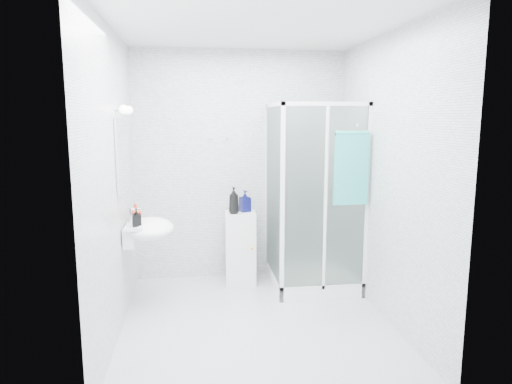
{
  "coord_description": "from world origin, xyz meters",
  "views": [
    {
      "loc": [
        -0.53,
        -3.89,
        1.85
      ],
      "look_at": [
        0.05,
        0.35,
        1.15
      ],
      "focal_mm": 32.0,
      "sensor_mm": 36.0,
      "label": 1
    }
  ],
  "objects": [
    {
      "name": "wall_hooks",
      "position": [
        -0.25,
        1.26,
        1.62
      ],
      "size": [
        0.23,
        0.06,
        0.03
      ],
      "color": "silver",
      "rests_on": "room"
    },
    {
      "name": "hand_towel",
      "position": [
        0.99,
        0.36,
        1.38
      ],
      "size": [
        0.34,
        0.05,
        0.72
      ],
      "color": "teal",
      "rests_on": "shower_enclosure"
    },
    {
      "name": "vanity_lights",
      "position": [
        -1.14,
        0.45,
        1.92
      ],
      "size": [
        0.1,
        0.4,
        0.08
      ],
      "color": "silver",
      "rests_on": "room"
    },
    {
      "name": "storage_cabinet",
      "position": [
        -0.03,
        1.04,
        0.41
      ],
      "size": [
        0.36,
        0.37,
        0.81
      ],
      "rotation": [
        0.0,
        0.0,
        -0.07
      ],
      "color": "white",
      "rests_on": "ground"
    },
    {
      "name": "mirror",
      "position": [
        -1.19,
        0.45,
        1.5
      ],
      "size": [
        0.02,
        0.6,
        0.7
      ],
      "primitive_type": "cube",
      "color": "white",
      "rests_on": "room"
    },
    {
      "name": "shampoo_bottle_a",
      "position": [
        -0.11,
        0.99,
        0.96
      ],
      "size": [
        0.13,
        0.13,
        0.29
      ],
      "primitive_type": "imported",
      "rotation": [
        0.0,
        0.0,
        0.19
      ],
      "color": "black",
      "rests_on": "storage_cabinet"
    },
    {
      "name": "wall_basin",
      "position": [
        -0.99,
        0.45,
        0.8
      ],
      "size": [
        0.46,
        0.56,
        0.35
      ],
      "color": "white",
      "rests_on": "ground"
    },
    {
      "name": "soap_dispenser_orange",
      "position": [
        -1.11,
        0.63,
        0.94
      ],
      "size": [
        0.13,
        0.13,
        0.15
      ],
      "primitive_type": "imported",
      "rotation": [
        0.0,
        0.0,
        -0.08
      ],
      "color": "red",
      "rests_on": "wall_basin"
    },
    {
      "name": "shower_enclosure",
      "position": [
        0.67,
        0.77,
        0.45
      ],
      "size": [
        0.9,
        0.95,
        2.0
      ],
      "color": "white",
      "rests_on": "ground"
    },
    {
      "name": "soap_dispenser_black",
      "position": [
        -1.06,
        0.3,
        0.95
      ],
      "size": [
        0.09,
        0.1,
        0.17
      ],
      "primitive_type": "imported",
      "rotation": [
        0.0,
        0.0,
        0.27
      ],
      "color": "black",
      "rests_on": "wall_basin"
    },
    {
      "name": "room",
      "position": [
        0.0,
        0.0,
        1.3
      ],
      "size": [
        2.4,
        2.6,
        2.6
      ],
      "color": "silver",
      "rests_on": "ground"
    },
    {
      "name": "shampoo_bottle_b",
      "position": [
        0.03,
        1.09,
        0.93
      ],
      "size": [
        0.14,
        0.14,
        0.24
      ],
      "primitive_type": "imported",
      "rotation": [
        0.0,
        0.0,
        0.33
      ],
      "color": "#0B0C44",
      "rests_on": "storage_cabinet"
    }
  ]
}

